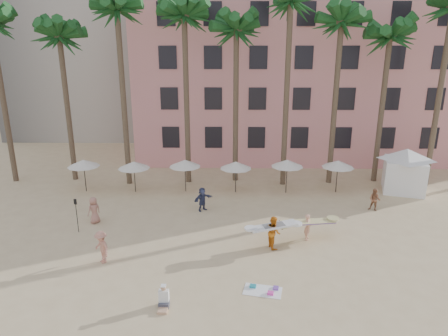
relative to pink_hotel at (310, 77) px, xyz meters
The scene contains 11 objects.
ground 28.09m from the pink_hotel, 105.07° to the right, with size 120.00×120.00×0.00m, color #D1B789.
pink_hotel is the anchor object (origin of this frame).
palm_row 13.71m from the pink_hotel, 120.56° to the right, with size 44.40×5.40×16.30m.
umbrella_row 17.73m from the pink_hotel, 126.53° to the right, with size 22.50×2.70×2.73m.
cabana 15.32m from the pink_hotel, 67.44° to the right, with size 5.62×5.62×3.50m.
beach_towel 28.89m from the pink_hotel, 104.18° to the right, with size 1.97×1.35×0.14m.
carrier_yellow 22.99m from the pink_hotel, 99.93° to the right, with size 3.47×1.79×1.62m.
carrier_white 24.38m from the pink_hotel, 104.72° to the right, with size 2.82×1.41×1.92m.
beachgoers 23.99m from the pink_hotel, 119.24° to the right, with size 20.10×8.57×1.82m.
paddle 28.27m from the pink_hotel, 130.71° to the right, with size 0.18×0.04×2.23m.
seated_man 31.37m from the pink_hotel, 111.95° to the right, with size 0.47×0.81×1.05m.
Camera 1 is at (-1.44, -17.43, 11.21)m, focal length 32.00 mm.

